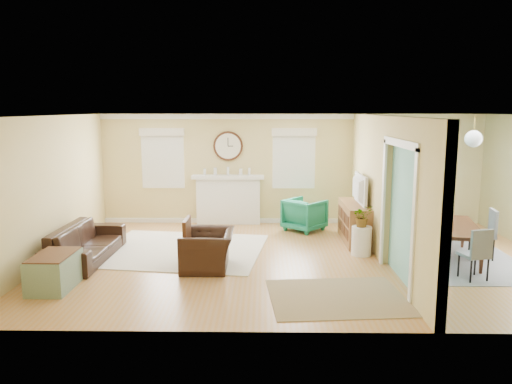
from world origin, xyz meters
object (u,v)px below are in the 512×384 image
sofa (86,243)px  eames_chair (208,250)px  dining_table (450,242)px  green_chair (305,215)px  credenza (355,223)px

sofa → eames_chair: size_ratio=2.14×
eames_chair → dining_table: 4.41m
green_chair → dining_table: green_chair is taller
eames_chair → credenza: size_ratio=0.68×
green_chair → dining_table: 3.26m
eames_chair → green_chair: (1.88, 2.75, 0.03)m
sofa → green_chair: green_chair is taller
credenza → dining_table: size_ratio=0.83×
sofa → dining_table: bearing=-87.5°
eames_chair → credenza: credenza is taller
sofa → dining_table: dining_table is taller
eames_chair → credenza: bearing=122.0°
sofa → eames_chair: bearing=-100.5°
green_chair → credenza: 1.35m
credenza → sofa: bearing=-165.2°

